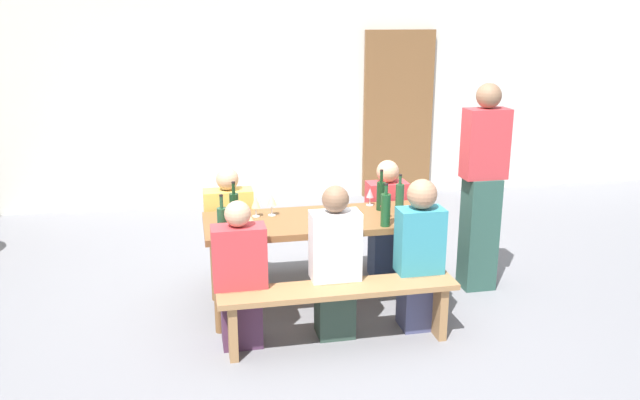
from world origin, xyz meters
TOP-DOWN VIEW (x-y plane):
  - ground_plane at (0.00, 0.00)m, footprint 24.00×24.00m
  - back_wall at (0.00, 3.25)m, footprint 14.00×0.20m
  - wooden_door at (1.65, 3.11)m, footprint 0.90×0.06m
  - tasting_table at (0.00, 0.00)m, footprint 1.81×0.70m
  - bench_near at (0.00, -0.65)m, footprint 1.71×0.30m
  - bench_far at (0.00, 0.65)m, footprint 1.71×0.30m
  - wine_bottle_0 at (0.53, 0.12)m, footprint 0.07×0.07m
  - wine_bottle_1 at (0.45, -0.28)m, footprint 0.07×0.07m
  - wine_bottle_2 at (0.66, 0.03)m, footprint 0.07×0.07m
  - wine_bottle_3 at (-0.78, -0.29)m, footprint 0.07×0.07m
  - wine_bottle_4 at (-0.66, 0.13)m, footprint 0.07×0.07m
  - wine_glass_0 at (-0.58, -0.28)m, footprint 0.08×0.08m
  - wine_glass_1 at (0.50, -0.09)m, footprint 0.08×0.08m
  - wine_glass_2 at (0.48, 0.27)m, footprint 0.06×0.06m
  - wine_glass_3 at (-0.36, 0.15)m, footprint 0.08×0.08m
  - wine_glass_4 at (-0.49, 0.15)m, footprint 0.07×0.07m
  - seated_guest_near_0 at (-0.68, -0.50)m, footprint 0.38×0.24m
  - seated_guest_near_1 at (0.01, -0.50)m, footprint 0.36×0.24m
  - seated_guest_near_2 at (0.65, -0.50)m, footprint 0.34×0.24m
  - seated_guest_far_0 at (-0.68, 0.50)m, footprint 0.41×0.24m
  - seated_guest_far_1 at (0.70, 0.50)m, footprint 0.35×0.24m
  - standing_host at (1.41, 0.11)m, footprint 0.36×0.24m

SIDE VIEW (x-z plane):
  - ground_plane at x=0.00m, z-range 0.00..0.00m
  - bench_near at x=0.00m, z-range 0.12..0.57m
  - bench_far at x=0.00m, z-range 0.12..0.57m
  - seated_guest_far_0 at x=-0.68m, z-range -0.04..1.04m
  - seated_guest_near_0 at x=-0.68m, z-range -0.03..1.04m
  - seated_guest_far_1 at x=0.70m, z-range -0.03..1.05m
  - seated_guest_near_1 at x=0.01m, z-range -0.03..1.12m
  - seated_guest_near_2 at x=0.65m, z-range -0.01..1.14m
  - tasting_table at x=0.00m, z-range 0.28..1.03m
  - wine_glass_2 at x=0.48m, z-range 0.78..0.92m
  - wine_bottle_4 at x=-0.66m, z-range 0.71..1.01m
  - wine_glass_0 at x=-0.58m, z-range 0.78..0.94m
  - standing_host at x=1.41m, z-range -0.02..1.75m
  - wine_glass_4 at x=-0.49m, z-range 0.78..0.95m
  - wine_bottle_3 at x=-0.78m, z-range 0.71..1.03m
  - wine_bottle_2 at x=0.66m, z-range 0.72..1.03m
  - wine_glass_3 at x=-0.36m, z-range 0.79..0.96m
  - wine_bottle_0 at x=0.53m, z-range 0.71..1.05m
  - wine_bottle_1 at x=0.45m, z-range 0.72..1.05m
  - wine_glass_1 at x=0.50m, z-range 0.79..0.98m
  - wooden_door at x=1.65m, z-range 0.00..2.10m
  - back_wall at x=0.00m, z-range 0.00..3.20m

